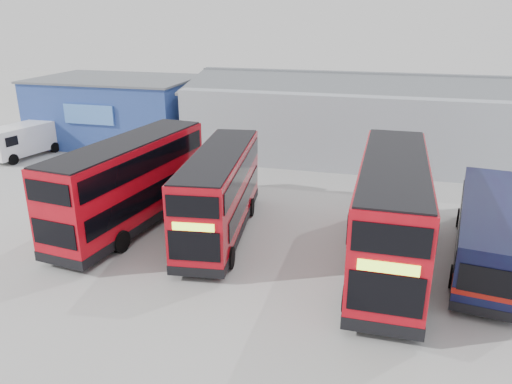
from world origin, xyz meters
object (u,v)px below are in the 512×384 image
Objects in this scene: double_decker_right at (390,216)px; panel_van at (23,139)px; maintenance_shed at (403,119)px; double_decker_centre at (220,194)px; double_decker_left at (130,185)px; office_block at (118,110)px; single_decker_blue at (487,233)px.

double_decker_right reaches higher than panel_van.
maintenance_shed is 18.83m from double_decker_centre.
maintenance_shed reaches higher than panel_van.
double_decker_centre is at bearing 170.71° from double_decker_right.
double_decker_right is 1.93× the size of panel_van.
double_decker_left reaches higher than double_decker_centre.
office_block is 0.40× the size of maintenance_shed.
double_decker_left is at bearing 176.46° from double_decker_centre.
office_block is 20.17m from double_decker_centre.
office_block is 22.09m from maintenance_shed.
double_decker_right is 1.07× the size of single_decker_blue.
maintenance_shed is 3.14× the size of double_decker_centre.
panel_van is at bearing 146.63° from double_decker_centre.
panel_van is (-4.53, -5.82, -1.28)m from office_block.
double_decker_left is (-12.81, -17.12, -0.45)m from maintenance_shed.
double_decker_left is 0.96× the size of double_decker_right.
double_decker_left reaches higher than panel_van.
double_decker_centre is 11.71m from single_decker_blue.
maintenance_shed is 17.04m from single_decker_blue.
panel_van is at bearing 158.50° from double_decker_right.
double_decker_left is 1.03× the size of single_decker_blue.
maintenance_shed is at bearing 88.16° from double_decker_right.
single_decker_blue is (4.00, 1.50, -0.95)m from double_decker_right.
single_decker_blue is (11.69, 0.20, -0.67)m from double_decker_centre.
maintenance_shed is at bearing 28.93° from panel_van.
maintenance_shed is at bearing -119.52° from double_decker_left.
double_decker_right reaches higher than single_decker_blue.
double_decker_left is 16.17m from single_decker_blue.
double_decker_left is at bearing -126.81° from maintenance_shed.
double_decker_centre reaches higher than single_decker_blue.
double_decker_right is (7.69, -1.30, 0.28)m from double_decker_centre.
office_block reaches higher than single_decker_blue.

